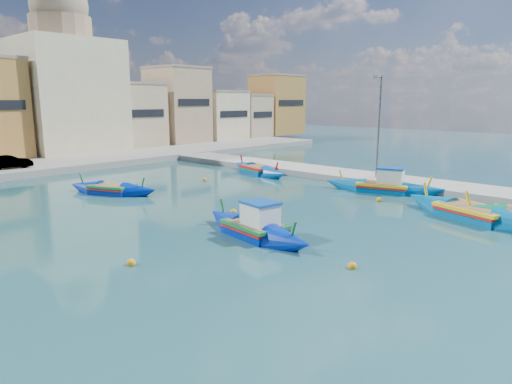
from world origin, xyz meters
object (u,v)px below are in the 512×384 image
church_block (65,80)px  luzzu_blue_cabin (255,229)px  luzzu_green (112,190)px  luzzu_cyan_mid (258,171)px  quay_street_lamp (378,126)px  luzzu_blue_south (473,215)px  luzzu_turquoise_cabin (383,187)px

church_block → luzzu_blue_cabin: 38.23m
luzzu_green → luzzu_cyan_mid: bearing=-7.4°
quay_street_lamp → luzzu_cyan_mid: quay_street_lamp is taller
luzzu_blue_south → quay_street_lamp: bearing=56.1°
luzzu_turquoise_cabin → luzzu_cyan_mid: 11.71m
quay_street_lamp → luzzu_green: 19.68m
luzzu_turquoise_cabin → quay_street_lamp: bearing=38.0°
luzzu_turquoise_cabin → luzzu_blue_cabin: bearing=-178.1°
church_block → luzzu_green: 25.24m
luzzu_turquoise_cabin → luzzu_blue_south: bearing=-116.9°
quay_street_lamp → luzzu_blue_south: 11.50m
quay_street_lamp → luzzu_blue_cabin: bearing=-171.7°
church_block → luzzu_green: bearing=-109.6°
luzzu_green → quay_street_lamp: bearing=-36.7°
church_block → quay_street_lamp: (7.44, -34.00, -4.07)m
church_block → luzzu_blue_cabin: (-8.63, -36.35, -8.08)m
quay_street_lamp → luzzu_blue_south: (-6.00, -8.93, -4.06)m
luzzu_turquoise_cabin → luzzu_cyan_mid: luzzu_turquoise_cabin is taller
church_block → luzzu_cyan_mid: bearing=-78.4°
church_block → luzzu_cyan_mid: size_ratio=2.34×
quay_street_lamp → church_block: bearing=102.3°
luzzu_blue_south → luzzu_turquoise_cabin: bearing=63.1°
quay_street_lamp → luzzu_turquoise_cabin: bearing=-142.0°
church_block → luzzu_green: church_block is taller
quay_street_lamp → luzzu_blue_cabin: (-16.07, -2.35, -4.01)m
luzzu_green → luzzu_blue_south: bearing=-65.2°
church_block → luzzu_blue_south: bearing=-88.1°
luzzu_cyan_mid → luzzu_green: luzzu_cyan_mid is taller
luzzu_blue_cabin → luzzu_cyan_mid: (13.60, 12.16, -0.08)m
luzzu_green → luzzu_turquoise_cabin: bearing=-45.9°
quay_street_lamp → luzzu_cyan_mid: bearing=104.2°
quay_street_lamp → luzzu_turquoise_cabin: quay_street_lamp is taller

